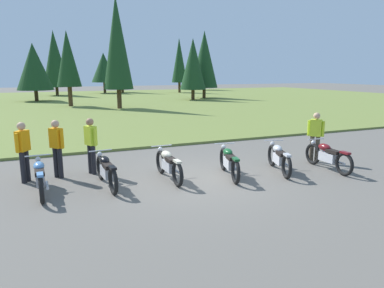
# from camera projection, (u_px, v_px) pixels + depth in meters

# --- Properties ---
(ground_plane) EXTENTS (140.00, 140.00, 0.00)m
(ground_plane) POSITION_uv_depth(u_px,v_px,m) (200.00, 179.00, 10.00)
(ground_plane) COLOR #605B54
(grass_moorland) EXTENTS (80.00, 44.00, 0.10)m
(grass_moorland) POSITION_uv_depth(u_px,v_px,m) (87.00, 103.00, 33.86)
(grass_moorland) COLOR olive
(grass_moorland) RESTS_ON ground
(forest_treeline) EXTENTS (45.69, 27.36, 9.18)m
(forest_treeline) POSITION_uv_depth(u_px,v_px,m) (42.00, 59.00, 39.19)
(forest_treeline) COLOR #47331E
(forest_treeline) RESTS_ON ground
(motorcycle_sky_blue) EXTENTS (0.62, 2.10, 0.88)m
(motorcycle_sky_blue) POSITION_uv_depth(u_px,v_px,m) (40.00, 177.00, 8.68)
(motorcycle_sky_blue) COLOR black
(motorcycle_sky_blue) RESTS_ON ground
(motorcycle_black) EXTENTS (0.62, 2.10, 0.88)m
(motorcycle_black) POSITION_uv_depth(u_px,v_px,m) (106.00, 171.00, 9.25)
(motorcycle_black) COLOR black
(motorcycle_black) RESTS_ON ground
(motorcycle_cream) EXTENTS (0.62, 2.10, 0.88)m
(motorcycle_cream) POSITION_uv_depth(u_px,v_px,m) (168.00, 164.00, 9.87)
(motorcycle_cream) COLOR black
(motorcycle_cream) RESTS_ON ground
(motorcycle_british_green) EXTENTS (0.77, 2.06, 0.88)m
(motorcycle_british_green) POSITION_uv_depth(u_px,v_px,m) (229.00, 162.00, 10.16)
(motorcycle_british_green) COLOR black
(motorcycle_british_green) RESTS_ON ground
(motorcycle_silver) EXTENTS (0.88, 2.02, 0.88)m
(motorcycle_silver) POSITION_uv_depth(u_px,v_px,m) (279.00, 158.00, 10.63)
(motorcycle_silver) COLOR black
(motorcycle_silver) RESTS_ON ground
(motorcycle_maroon) EXTENTS (0.62, 2.10, 0.88)m
(motorcycle_maroon) POSITION_uv_depth(u_px,v_px,m) (328.00, 156.00, 10.87)
(motorcycle_maroon) COLOR black
(motorcycle_maroon) RESTS_ON ground
(rider_checking_bike) EXTENTS (0.39, 0.46, 1.67)m
(rider_checking_bike) POSITION_uv_depth(u_px,v_px,m) (57.00, 145.00, 9.94)
(rider_checking_bike) COLOR black
(rider_checking_bike) RESTS_ON ground
(rider_in_hivis_vest) EXTENTS (0.40, 0.45, 1.67)m
(rider_in_hivis_vest) POSITION_uv_depth(u_px,v_px,m) (315.00, 134.00, 11.74)
(rider_in_hivis_vest) COLOR #4C4233
(rider_in_hivis_vest) RESTS_ON ground
(rider_with_back_turned) EXTENTS (0.35, 0.51, 1.67)m
(rider_with_back_turned) POSITION_uv_depth(u_px,v_px,m) (91.00, 143.00, 10.33)
(rider_with_back_turned) COLOR black
(rider_with_back_turned) RESTS_ON ground
(rider_near_row_end) EXTENTS (0.38, 0.48, 1.67)m
(rider_near_row_end) POSITION_uv_depth(u_px,v_px,m) (23.00, 148.00, 9.53)
(rider_near_row_end) COLOR black
(rider_near_row_end) RESTS_ON ground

